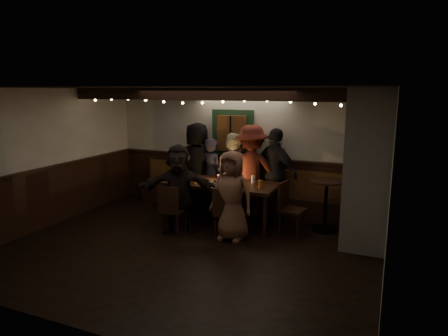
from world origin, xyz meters
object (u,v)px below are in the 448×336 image
at_px(person_c, 233,174).
at_px(person_e, 275,173).
at_px(chair_near_left, 171,207).
at_px(person_d, 251,171).
at_px(chair_near_right, 226,210).
at_px(chair_end, 288,204).
at_px(person_b, 212,175).
at_px(person_g, 232,196).
at_px(high_top, 326,199).
at_px(dining_table, 220,186).
at_px(person_f, 179,188).
at_px(person_a, 197,166).

bearing_deg(person_c, person_e, -162.76).
distance_m(chair_near_left, person_d, 1.92).
distance_m(chair_near_right, person_c, 1.47).
height_order(chair_end, person_d, person_d).
bearing_deg(chair_near_left, person_b, 87.44).
height_order(person_b, person_d, person_d).
relative_size(person_d, person_g, 1.20).
relative_size(chair_near_right, person_c, 0.53).
bearing_deg(high_top, person_g, -142.34).
distance_m(chair_near_right, person_e, 1.61).
xyz_separation_m(chair_end, person_c, (-1.35, 0.67, 0.33)).
bearing_deg(person_e, high_top, -176.07).
distance_m(chair_near_right, chair_end, 1.17).
distance_m(chair_near_right, person_g, 0.30).
bearing_deg(dining_table, chair_end, -1.03).
bearing_deg(person_c, dining_table, 97.92).
bearing_deg(chair_end, person_f, -158.79).
height_order(high_top, person_e, person_e).
distance_m(chair_near_left, person_c, 1.72).
height_order(chair_near_left, person_e, person_e).
bearing_deg(person_b, person_f, 110.53).
relative_size(chair_near_left, person_b, 0.57).
height_order(person_c, person_g, person_c).
relative_size(person_f, person_g, 1.03).
height_order(chair_end, person_f, person_f).
distance_m(chair_near_right, high_top, 1.89).
relative_size(person_a, person_f, 1.17).
relative_size(person_e, person_f, 1.13).
bearing_deg(chair_end, person_g, -138.10).
bearing_deg(high_top, person_f, -156.15).
relative_size(person_a, person_b, 1.19).
bearing_deg(chair_near_right, person_e, 72.77).
xyz_separation_m(high_top, person_b, (-2.45, 0.30, 0.19)).
distance_m(person_d, person_g, 1.43).
bearing_deg(person_c, chair_near_left, 80.20).
xyz_separation_m(chair_near_right, high_top, (1.55, 1.08, 0.09)).
relative_size(person_a, person_d, 1.00).
bearing_deg(person_d, chair_near_right, 76.75).
relative_size(dining_table, high_top, 2.38).
height_order(person_c, person_e, person_e).
bearing_deg(person_e, person_b, 29.98).
relative_size(dining_table, person_c, 1.32).
relative_size(person_b, person_e, 0.86).
bearing_deg(person_e, dining_table, 65.43).
bearing_deg(chair_near_left, dining_table, 60.52).
bearing_deg(person_c, person_a, 4.50).
distance_m(high_top, person_f, 2.71).
height_order(person_d, person_g, person_d).
relative_size(chair_near_left, chair_near_right, 1.00).
height_order(chair_end, person_a, person_a).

